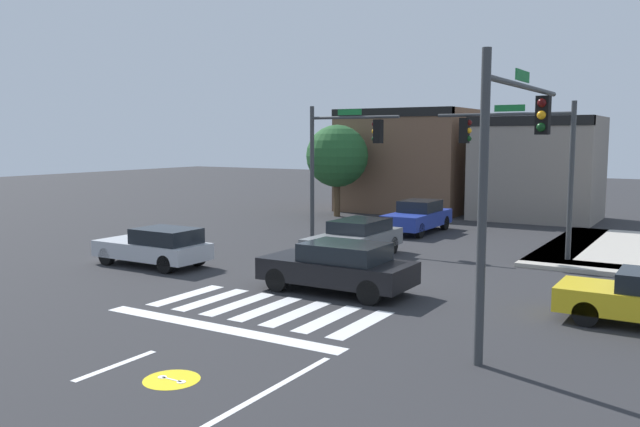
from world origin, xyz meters
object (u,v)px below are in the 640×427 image
object	(u,v)px
traffic_signal_southeast	(514,148)
car_gray	(355,238)
traffic_signal_northeast	(521,151)
car_black	(339,266)
car_silver	(156,246)
roadside_tree	(337,156)
traffic_signal_northwest	(340,150)
car_blue	(418,217)

from	to	relation	value
traffic_signal_southeast	car_gray	distance (m)	10.73
traffic_signal_northeast	car_black	size ratio (longest dim) A/B	1.29
car_silver	car_gray	bearing A→B (deg)	-136.07
car_black	roadside_tree	bearing A→B (deg)	-60.06
traffic_signal_northwest	car_black	size ratio (longest dim) A/B	1.31
traffic_signal_northwest	car_black	xyz separation A→B (m)	(4.38, -7.83, -3.14)
traffic_signal_southeast	traffic_signal_northwest	size ratio (longest dim) A/B	1.06
car_gray	car_blue	world-z (taller)	car_blue
traffic_signal_southeast	traffic_signal_northwest	bearing A→B (deg)	45.26
traffic_signal_northeast	car_gray	xyz separation A→B (m)	(-5.18, -2.88, -3.21)
traffic_signal_northeast	traffic_signal_southeast	bearing A→B (deg)	103.40
traffic_signal_northeast	car_black	world-z (taller)	traffic_signal_northeast
car_silver	car_blue	world-z (taller)	car_blue
traffic_signal_northwest	car_silver	distance (m)	8.86
car_silver	car_black	bearing A→B (deg)	179.17
traffic_signal_northwest	traffic_signal_southeast	bearing A→B (deg)	-44.74
traffic_signal_southeast	car_blue	bearing A→B (deg)	29.78
car_silver	car_black	size ratio (longest dim) A/B	0.94
car_gray	traffic_signal_northeast	bearing A→B (deg)	119.08
traffic_signal_northwest	car_blue	world-z (taller)	traffic_signal_northwest
traffic_signal_southeast	traffic_signal_northwest	xyz separation A→B (m)	(-9.71, 9.62, -0.29)
traffic_signal_southeast	car_silver	size ratio (longest dim) A/B	1.48
traffic_signal_northwest	car_black	bearing A→B (deg)	-60.75
car_black	car_blue	world-z (taller)	car_blue
traffic_signal_southeast	car_gray	xyz separation A→B (m)	(-7.50, 6.85, -3.46)
car_black	car_blue	distance (m)	12.64
car_blue	traffic_signal_northeast	bearing A→B (deg)	52.67
traffic_signal_southeast	traffic_signal_northwest	world-z (taller)	traffic_signal_southeast
traffic_signal_northeast	roadside_tree	size ratio (longest dim) A/B	1.10
traffic_signal_northeast	traffic_signal_northwest	xyz separation A→B (m)	(-7.39, -0.11, -0.04)
car_black	traffic_signal_southeast	bearing A→B (deg)	161.38
traffic_signal_northwest	car_gray	distance (m)	4.75
traffic_signal_southeast	roadside_tree	bearing A→B (deg)	39.29
car_blue	traffic_signal_northwest	bearing A→B (deg)	-19.81
traffic_signal_northeast	roadside_tree	world-z (taller)	traffic_signal_northeast
car_black	car_gray	size ratio (longest dim) A/B	0.93
traffic_signal_northwest	car_black	world-z (taller)	traffic_signal_northwest
car_blue	roadside_tree	distance (m)	7.82
car_gray	roadside_tree	bearing A→B (deg)	-147.22
car_blue	roadside_tree	xyz separation A→B (m)	(-6.42, 3.60, 2.63)
car_gray	car_black	bearing A→B (deg)	23.28
car_silver	car_gray	xyz separation A→B (m)	(5.14, 4.95, 0.04)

